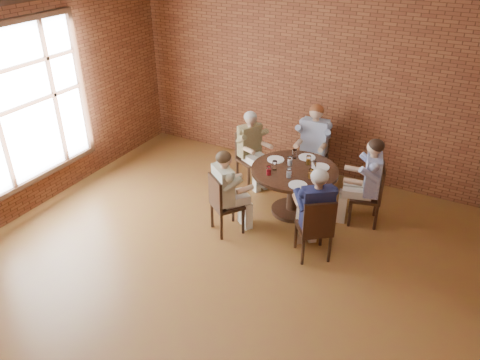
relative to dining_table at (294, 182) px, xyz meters
The scene contains 27 objects.
floor 2.10m from the dining_table, 100.24° to the right, with size 7.00×7.00×0.00m, color brown.
wall_back 1.94m from the dining_table, 103.54° to the left, with size 7.00×7.00×0.00m, color brown.
window 4.04m from the dining_table, 155.68° to the right, with size 0.10×2.16×2.36m.
dining_table is the anchor object (origin of this frame).
chair_a 1.14m from the dining_table, 14.67° to the left, with size 0.52×0.52×0.94m.
diner_a 1.06m from the dining_table, 14.67° to the left, with size 0.53×0.65×1.34m, color #374891, non-canonical shape.
chair_b 1.14m from the dining_table, 95.42° to the left, with size 0.49×0.49×0.96m.
diner_b 1.06m from the dining_table, 95.42° to the left, with size 0.55×0.68×1.37m, color #8D97B3, non-canonical shape.
chair_c 1.18m from the dining_table, 152.47° to the left, with size 0.54×0.54×0.91m.
diner_c 1.11m from the dining_table, 152.47° to the left, with size 0.49×0.61×1.28m, color brown, non-canonical shape.
chair_d 1.18m from the dining_table, 125.76° to the right, with size 0.56×0.56×0.91m.
diner_d 1.11m from the dining_table, 125.76° to the right, with size 0.49×0.61×1.28m, color #C8A99D, non-canonical shape.
chair_e 1.15m from the dining_table, 53.08° to the right, with size 0.59×0.59×0.93m.
diner_e 1.07m from the dining_table, 53.08° to the right, with size 0.52×0.64×1.32m, color #161B3F, non-canonical shape.
plate_a 0.45m from the dining_table, 35.77° to the left, with size 0.26×0.26×0.01m, color white.
plate_b 0.49m from the dining_table, 86.96° to the left, with size 0.26×0.26×0.01m, color white.
plate_c 0.46m from the dining_table, 160.10° to the left, with size 0.26×0.26×0.01m, color white.
plate_d 0.53m from the dining_table, 62.54° to the right, with size 0.26×0.26×0.01m, color white.
glass_a 0.40m from the dining_table, 22.67° to the left, with size 0.07×0.07×0.14m, color white.
glass_b 0.39m from the dining_table, 63.64° to the left, with size 0.07×0.07×0.14m, color white.
glass_c 0.46m from the dining_table, 113.94° to the left, with size 0.07×0.07×0.14m, color white.
glass_d 0.32m from the dining_table, 145.89° to the left, with size 0.07×0.07×0.14m, color white.
glass_e 0.42m from the dining_table, 148.71° to the right, with size 0.07×0.07×0.14m, color white.
glass_f 0.52m from the dining_table, 127.43° to the right, with size 0.07×0.07×0.14m, color white.
glass_g 0.40m from the dining_table, 86.05° to the right, with size 0.07×0.07×0.14m, color white.
glass_h 0.45m from the dining_table, 25.95° to the right, with size 0.07×0.07×0.14m, color white.
smartphone 0.59m from the dining_table, 33.42° to the right, with size 0.08×0.15×0.01m, color black.
Camera 1 is at (2.53, -3.73, 4.00)m, focal length 35.00 mm.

